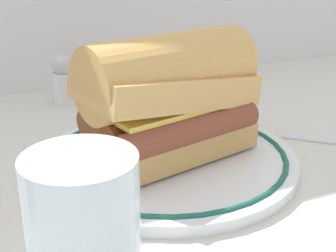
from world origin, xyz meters
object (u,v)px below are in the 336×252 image
(plate, at_px, (168,159))
(salt_shaker, at_px, (64,81))
(drinking_glass, at_px, (85,248))
(sausage_sandwich, at_px, (168,97))

(plate, xyz_separation_m, salt_shaker, (-0.05, 0.24, 0.03))
(drinking_glass, xyz_separation_m, salt_shaker, (0.08, 0.42, -0.01))
(sausage_sandwich, height_order, drinking_glass, sausage_sandwich)
(sausage_sandwich, height_order, salt_shaker, sausage_sandwich)
(salt_shaker, bearing_deg, drinking_glass, -101.41)
(sausage_sandwich, distance_m, salt_shaker, 0.25)
(plate, relative_size, salt_shaker, 3.75)
(plate, height_order, salt_shaker, salt_shaker)
(plate, height_order, drinking_glass, drinking_glass)
(drinking_glass, bearing_deg, sausage_sandwich, 52.02)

